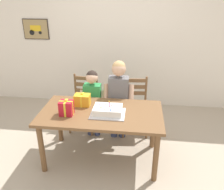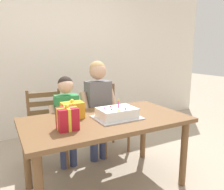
% 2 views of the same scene
% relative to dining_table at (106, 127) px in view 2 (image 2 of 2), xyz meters
% --- Properties ---
extents(ground_plane, '(20.00, 20.00, 0.00)m').
position_rel_dining_table_xyz_m(ground_plane, '(0.00, 0.00, -0.65)').
color(ground_plane, tan).
extents(back_wall, '(6.40, 0.11, 2.60)m').
position_rel_dining_table_xyz_m(back_wall, '(-0.01, 1.87, 0.65)').
color(back_wall, silver).
rests_on(back_wall, ground).
extents(dining_table, '(1.60, 0.86, 0.74)m').
position_rel_dining_table_xyz_m(dining_table, '(0.00, 0.00, 0.00)').
color(dining_table, brown).
rests_on(dining_table, ground).
extents(birthday_cake, '(0.44, 0.34, 0.19)m').
position_rel_dining_table_xyz_m(birthday_cake, '(0.10, -0.05, 0.14)').
color(birthday_cake, silver).
rests_on(birthday_cake, dining_table).
extents(gift_box_red_large, '(0.22, 0.15, 0.19)m').
position_rel_dining_table_xyz_m(gift_box_red_large, '(-0.29, 0.16, 0.17)').
color(gift_box_red_large, gold).
rests_on(gift_box_red_large, dining_table).
extents(gift_box_beside_cake, '(0.17, 0.15, 0.22)m').
position_rel_dining_table_xyz_m(gift_box_beside_cake, '(-0.42, -0.12, 0.19)').
color(gift_box_beside_cake, red).
rests_on(gift_box_beside_cake, dining_table).
extents(chair_left, '(0.45, 0.45, 0.92)m').
position_rel_dining_table_xyz_m(chair_left, '(-0.42, 0.78, -0.18)').
color(chair_left, brown).
rests_on(chair_left, ground).
extents(chair_right, '(0.46, 0.46, 0.92)m').
position_rel_dining_table_xyz_m(chair_right, '(0.42, 0.78, -0.18)').
color(chair_right, brown).
rests_on(chair_right, ground).
extents(child_older, '(0.47, 0.27, 1.28)m').
position_rel_dining_table_xyz_m(child_older, '(0.18, 0.56, 0.13)').
color(child_older, '#38426B').
rests_on(child_older, ground).
extents(child_younger, '(0.40, 0.23, 1.11)m').
position_rel_dining_table_xyz_m(child_younger, '(-0.23, 0.56, 0.03)').
color(child_younger, '#38426B').
rests_on(child_younger, ground).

